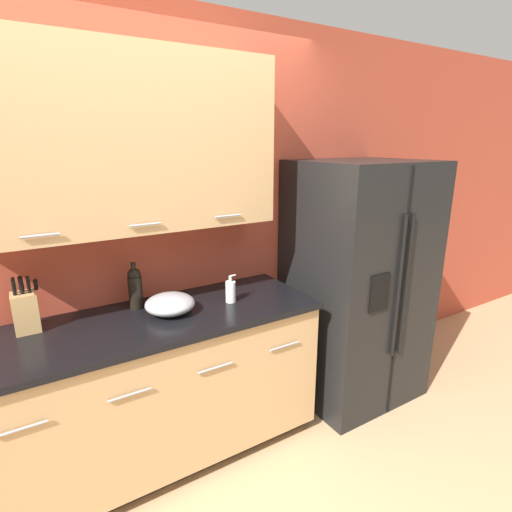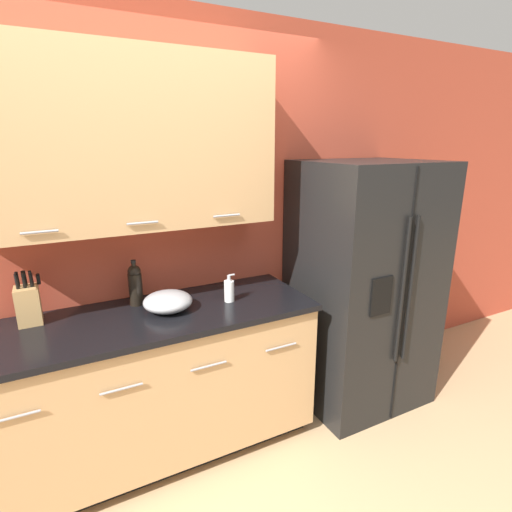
% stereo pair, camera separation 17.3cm
% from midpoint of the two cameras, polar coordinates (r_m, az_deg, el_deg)
% --- Properties ---
extents(wall_back, '(10.00, 0.39, 2.60)m').
position_cam_midpoint_polar(wall_back, '(2.43, -14.65, 6.01)').
color(wall_back, '#AD422D').
rests_on(wall_back, ground_plane).
extents(counter_unit, '(1.87, 0.64, 0.92)m').
position_cam_midpoint_polar(counter_unit, '(2.52, -12.24, -17.58)').
color(counter_unit, black).
rests_on(counter_unit, ground_plane).
extents(refrigerator, '(0.88, 0.78, 1.73)m').
position_cam_midpoint_polar(refrigerator, '(2.96, 16.57, -4.03)').
color(refrigerator, black).
rests_on(refrigerator, ground_plane).
extents(knife_block, '(0.13, 0.12, 0.29)m').
position_cam_midpoint_polar(knife_block, '(2.37, -27.97, -6.10)').
color(knife_block, tan).
rests_on(knife_block, counter_unit).
extents(wine_bottle, '(0.08, 0.08, 0.27)m').
position_cam_midpoint_polar(wine_bottle, '(2.40, -14.91, -3.91)').
color(wine_bottle, black).
rests_on(wine_bottle, counter_unit).
extents(soap_dispenser, '(0.07, 0.06, 0.17)m').
position_cam_midpoint_polar(soap_dispenser, '(2.39, -1.78, -4.97)').
color(soap_dispenser, white).
rests_on(soap_dispenser, counter_unit).
extents(mixing_bowl, '(0.28, 0.28, 0.11)m').
position_cam_midpoint_polar(mixing_bowl, '(2.31, -10.39, -6.42)').
color(mixing_bowl, '#A3A3A5').
rests_on(mixing_bowl, counter_unit).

